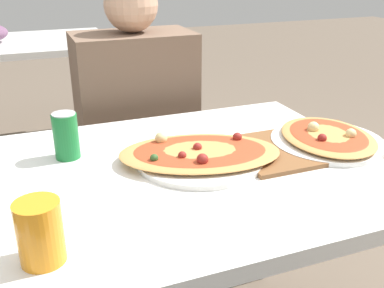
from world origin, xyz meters
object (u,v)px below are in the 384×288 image
soda_can (66,136)px  drink_glass (40,232)px  chair_far_seated (132,141)px  dining_table (183,197)px  pizza_second (327,138)px  person_seated (137,110)px  pizza_main (200,154)px

soda_can → drink_glass: size_ratio=1.06×
chair_far_seated → dining_table: bearing=86.6°
dining_table → pizza_second: bearing=0.0°
pizza_second → chair_far_seated: bearing=118.5°
pizza_second → soda_can: bearing=166.1°
drink_glass → pizza_second: 0.85m
person_seated → soda_can: 0.55m
pizza_main → drink_glass: drink_glass is taller
chair_far_seated → pizza_second: size_ratio=2.60×
drink_glass → pizza_second: (0.80, 0.26, -0.04)m
person_seated → soda_can: size_ratio=9.46×
soda_can → person_seated: bearing=55.5°
pizza_main → drink_glass: 0.51m
soda_can → drink_glass: soda_can is taller
chair_far_seated → pizza_second: bearing=118.5°
person_seated → pizza_second: person_seated is taller
soda_can → pizza_main: bearing=-24.9°
dining_table → chair_far_seated: bearing=86.6°
dining_table → soda_can: 0.35m
pizza_second → drink_glass: bearing=-162.0°
drink_glass → pizza_second: bearing=18.0°
soda_can → drink_glass: bearing=-102.4°
person_seated → drink_glass: size_ratio=10.05×
pizza_main → pizza_second: size_ratio=1.31×
dining_table → soda_can: bearing=146.2°
dining_table → person_seated: 0.62m
chair_far_seated → pizza_main: chair_far_seated is taller
chair_far_seated → drink_glass: chair_far_seated is taller
person_seated → drink_glass: bearing=65.5°
dining_table → pizza_main: 0.12m
person_seated → pizza_main: 0.60m
dining_table → person_seated: size_ratio=0.88×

